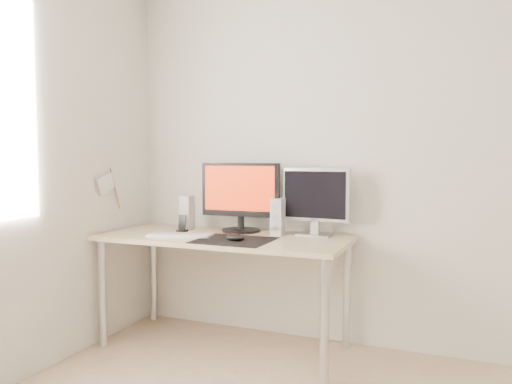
% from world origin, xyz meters
% --- Properties ---
extents(wall_back, '(3.50, 0.00, 3.50)m').
position_xyz_m(wall_back, '(0.00, 1.75, 1.25)').
color(wall_back, silver).
rests_on(wall_back, ground).
extents(mousepad, '(0.45, 0.40, 0.00)m').
position_xyz_m(mousepad, '(-0.79, 1.23, 0.73)').
color(mousepad, black).
rests_on(mousepad, desk).
extents(mouse, '(0.12, 0.07, 0.04)m').
position_xyz_m(mouse, '(-0.77, 1.20, 0.75)').
color(mouse, black).
rests_on(mouse, mousepad).
extents(desk, '(1.60, 0.70, 0.73)m').
position_xyz_m(desk, '(-0.93, 1.38, 0.65)').
color(desk, '#D1B587').
rests_on(desk, ground).
extents(main_monitor, '(0.55, 0.27, 0.47)m').
position_xyz_m(main_monitor, '(-0.90, 1.57, 0.98)').
color(main_monitor, black).
rests_on(main_monitor, desk).
extents(second_monitor, '(0.45, 0.17, 0.43)m').
position_xyz_m(second_monitor, '(-0.39, 1.60, 0.97)').
color(second_monitor, silver).
rests_on(second_monitor, desk).
extents(speaker_left, '(0.08, 0.09, 0.24)m').
position_xyz_m(speaker_left, '(-1.29, 1.52, 0.85)').
color(speaker_left, silver).
rests_on(speaker_left, desk).
extents(speaker_right, '(0.08, 0.09, 0.24)m').
position_xyz_m(speaker_right, '(-0.62, 1.53, 0.85)').
color(speaker_right, silver).
rests_on(speaker_right, desk).
extents(keyboard, '(0.43, 0.18, 0.02)m').
position_xyz_m(keyboard, '(-1.18, 1.25, 0.74)').
color(keyboard, silver).
rests_on(keyboard, desk).
extents(phone_dock, '(0.06, 0.06, 0.12)m').
position_xyz_m(phone_dock, '(-1.27, 1.43, 0.77)').
color(phone_dock, black).
rests_on(phone_dock, desk).
extents(pennant, '(0.01, 0.23, 0.29)m').
position_xyz_m(pennant, '(-1.72, 1.24, 1.05)').
color(pennant, '#A57F54').
rests_on(pennant, wall_left).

